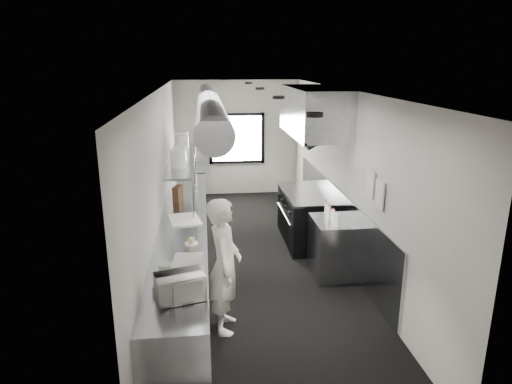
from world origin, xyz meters
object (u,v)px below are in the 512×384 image
object	(u,v)px
cutting_board	(185,219)
squeeze_bottle_c	(333,215)
knife_block	(178,194)
squeeze_bottle_b	(335,219)
far_work_table	(190,186)
prep_counter	(185,249)
deli_tub_b	(165,268)
plate_stack_d	(182,141)
squeeze_bottle_e	(326,209)
line_cook	(225,266)
squeeze_bottle_d	(329,212)
deli_tub_a	(158,289)
bottle_station	(334,247)
plate_stack_a	(178,158)
squeeze_bottle_a	(338,220)
small_plate	(191,243)
range	(307,217)
exhaust_hood	(314,112)
plate_stack_b	(181,154)
pass_shelf	(183,160)
microwave	(180,287)

from	to	relation	value
cutting_board	squeeze_bottle_c	size ratio (longest dim) A/B	3.44
knife_block	squeeze_bottle_b	world-z (taller)	knife_block
far_work_table	squeeze_bottle_c	distance (m)	4.53
prep_counter	deli_tub_b	xyz separation A→B (m)	(-0.15, -1.70, 0.50)
plate_stack_d	squeeze_bottle_e	xyz separation A→B (m)	(2.32, -2.03, -0.77)
line_cook	squeeze_bottle_d	size ratio (longest dim) A/B	9.17
far_work_table	deli_tub_a	size ratio (longest dim) A/B	9.44
bottle_station	plate_stack_a	xyz separation A→B (m)	(-2.37, 0.95, 1.27)
squeeze_bottle_a	squeeze_bottle_e	world-z (taller)	squeeze_bottle_a
deli_tub_a	plate_stack_a	bearing A→B (deg)	87.94
deli_tub_a	cutting_board	size ratio (longest dim) A/B	0.22
small_plate	plate_stack_a	xyz separation A→B (m)	(-0.21, 1.65, 0.81)
far_work_table	deli_tub_b	distance (m)	5.42
range	squeeze_bottle_b	distance (m)	1.67
exhaust_hood	squeeze_bottle_e	distance (m)	1.78
plate_stack_b	deli_tub_a	bearing A→B (deg)	-92.35
squeeze_bottle_b	squeeze_bottle_e	world-z (taller)	squeeze_bottle_b
pass_shelf	squeeze_bottle_a	size ratio (longest dim) A/B	16.13
pass_shelf	squeeze_bottle_e	distance (m)	2.73
squeeze_bottle_e	pass_shelf	bearing A→B (deg)	148.86
small_plate	cutting_board	size ratio (longest dim) A/B	0.30
squeeze_bottle_a	squeeze_bottle_e	distance (m)	0.59
microwave	knife_block	distance (m)	3.39
plate_stack_d	squeeze_bottle_c	world-z (taller)	plate_stack_d
range	plate_stack_a	xyz separation A→B (m)	(-2.26, -0.45, 1.25)
prep_counter	small_plate	bearing A→B (deg)	-80.97
bottle_station	deli_tub_b	distance (m)	2.91
far_work_table	small_plate	size ratio (longest dim) A/B	6.83
prep_counter	plate_stack_a	bearing A→B (deg)	95.39
deli_tub_a	squeeze_bottle_c	size ratio (longest dim) A/B	0.75
range	bottle_station	size ratio (longest dim) A/B	1.78
far_work_table	squeeze_bottle_e	size ratio (longest dim) A/B	7.30
exhaust_hood	plate_stack_b	size ratio (longest dim) A/B	7.85
deli_tub_a	plate_stack_d	size ratio (longest dim) A/B	0.34
bottle_station	cutting_board	size ratio (longest dim) A/B	1.54
plate_stack_d	squeeze_bottle_a	xyz separation A→B (m)	(2.33, -2.62, -0.76)
exhaust_hood	plate_stack_b	bearing A→B (deg)	-178.17
range	squeeze_bottle_a	bearing A→B (deg)	-87.69
deli_tub_a	plate_stack_b	size ratio (longest dim) A/B	0.45
deli_tub_a	plate_stack_d	distance (m)	4.41
squeeze_bottle_a	squeeze_bottle_b	size ratio (longest dim) A/B	1.02
deli_tub_b	squeeze_bottle_e	distance (m)	3.00
squeeze_bottle_b	squeeze_bottle_c	bearing A→B (deg)	82.96
bottle_station	squeeze_bottle_d	xyz separation A→B (m)	(-0.08, 0.11, 0.54)
plate_stack_d	squeeze_bottle_c	distance (m)	3.40
microwave	plate_stack_d	bearing A→B (deg)	75.43
range	prep_counter	bearing A→B (deg)	-151.26
bottle_station	deli_tub_a	world-z (taller)	deli_tub_a
far_work_table	small_plate	world-z (taller)	small_plate
deli_tub_b	plate_stack_d	size ratio (longest dim) A/B	0.39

